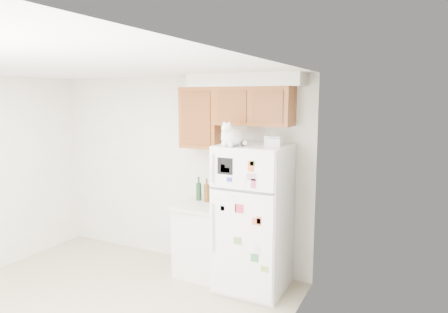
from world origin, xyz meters
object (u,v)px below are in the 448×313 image
Objects in this scene: cat at (231,136)px; storage_box_front at (272,142)px; bottle_green at (199,189)px; refrigerator at (253,218)px; base_counter at (204,239)px; storage_box_back at (274,141)px; bottle_amber at (207,190)px.

cat is 0.45m from storage_box_front.
refrigerator is at bearing -12.49° from bottle_green.
base_counter is (-0.69, 0.07, -0.39)m from refrigerator.
refrigerator is at bearing 141.19° from storage_box_front.
cat is 1.34× the size of bottle_green.
storage_box_front is 0.49× the size of bottle_green.
storage_box_back is 0.61× the size of bottle_amber.
cat reaches higher than storage_box_back.
base_counter is 3.03× the size of bottle_green.
base_counter is at bearing 148.09° from cat.
bottle_amber is at bearing -7.70° from bottle_green.
storage_box_back is 0.14m from storage_box_front.
storage_box_front is (0.41, 0.18, -0.06)m from cat.
storage_box_front reaches higher than base_counter.
bottle_amber is (-0.91, 0.10, -0.68)m from storage_box_back.
refrigerator reaches higher than bottle_amber.
refrigerator is at bearing 56.03° from cat.
cat is 1.37× the size of bottle_amber.
cat is 1.08m from bottle_green.
bottle_green is 0.13m from bottle_amber.
bottle_amber is (-0.53, 0.42, -0.74)m from cat.
bottle_green is at bearing 167.51° from refrigerator.
cat is (-0.17, -0.25, 0.96)m from refrigerator.
cat is 2.72× the size of storage_box_front.
refrigerator is at bearing -6.10° from base_counter.
bottle_amber is (-0.70, 0.17, 0.22)m from refrigerator.
cat is at bearing -33.42° from bottle_green.
cat is (0.52, -0.32, 1.34)m from base_counter.
storage_box_back reaches higher than storage_box_front.
bottle_green is (-0.66, 0.43, -0.74)m from cat.
refrigerator is 0.80m from base_counter.
bottle_amber is at bearing 174.62° from storage_box_back.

